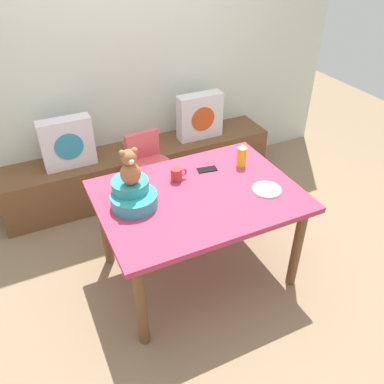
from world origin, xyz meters
name	(u,v)px	position (x,y,z in m)	size (l,w,h in m)	color
ground_plane	(197,271)	(0.00, 0.00, 0.00)	(8.00, 8.00, 0.00)	#8C7256
back_wall	(122,51)	(0.00, 1.51, 1.30)	(4.40, 0.10, 2.60)	silver
window_bench	(142,169)	(0.00, 1.24, 0.23)	(2.60, 0.44, 0.46)	brown
pillow_floral_left	(67,143)	(-0.64, 1.22, 0.68)	(0.44, 0.15, 0.44)	silver
pillow_floral_right	(200,116)	(0.62, 1.22, 0.68)	(0.44, 0.15, 0.44)	silver
book_stack	(136,147)	(-0.04, 1.24, 0.49)	(0.20, 0.14, 0.07)	#CA9E8F
dining_table	(198,205)	(0.00, 0.00, 0.64)	(1.35, 0.99, 0.74)	#B73351
highchair	(150,167)	(-0.06, 0.81, 0.52)	(0.35, 0.48, 0.79)	#D84C59
infant_seat_teal	(133,195)	(-0.43, 0.08, 0.81)	(0.30, 0.33, 0.16)	teal
teddy_bear	(130,168)	(-0.43, 0.08, 1.02)	(0.13, 0.12, 0.25)	#A2623C
ketchup_bottle	(242,156)	(0.45, 0.19, 0.83)	(0.07, 0.07, 0.18)	gold
coffee_mug	(177,174)	(-0.06, 0.21, 0.79)	(0.12, 0.08, 0.09)	#9E332D
dinner_plate_near	(267,190)	(0.44, -0.17, 0.75)	(0.20, 0.20, 0.01)	white
cell_phone	(207,169)	(0.19, 0.24, 0.74)	(0.07, 0.14, 0.01)	black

